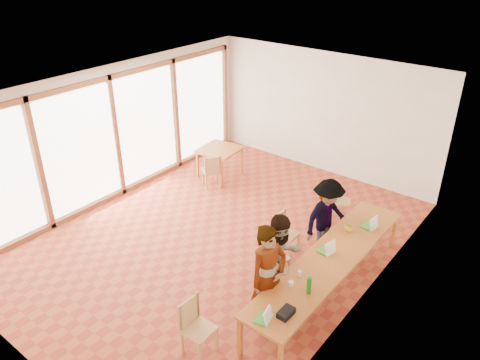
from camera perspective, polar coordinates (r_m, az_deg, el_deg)
name	(u,v)px	position (r m, az deg, el deg)	size (l,w,h in m)	color
ground	(219,238)	(9.44, -2.59, -7.02)	(8.00, 8.00, 0.00)	#A74928
wall_back	(324,113)	(11.74, 10.17, 8.00)	(6.00, 0.10, 3.00)	white
wall_front	(10,282)	(6.69, -26.24, -11.11)	(6.00, 0.10, 3.00)	white
wall_right	(368,226)	(7.31, 15.39, -5.43)	(0.10, 8.00, 3.00)	white
window_wall	(115,133)	(10.70, -14.96, 5.51)	(0.10, 8.00, 3.00)	white
ceiling	(215,91)	(8.11, -3.05, 10.79)	(6.00, 8.00, 0.04)	white
communal_table	(330,260)	(7.83, 10.95, -9.52)	(0.80, 4.00, 0.75)	#C6752C
side_table	(220,152)	(11.48, -2.51, 3.48)	(0.90, 0.90, 0.75)	#C6752C
chair_near	(194,320)	(6.94, -5.69, -16.66)	(0.41, 0.41, 0.47)	tan
chair_mid	(271,250)	(8.19, 3.80, -8.56)	(0.47, 0.47, 0.47)	tan
chair_far	(283,228)	(8.87, 5.28, -5.83)	(0.39, 0.39, 0.43)	tan
chair_empty	(338,196)	(10.07, 11.83, -1.96)	(0.48, 0.48, 0.42)	tan
chair_spare	(212,168)	(10.99, -3.41, 1.45)	(0.55, 0.55, 0.45)	tan
person_near	(268,278)	(7.09, 3.44, -11.79)	(0.64, 0.42, 1.75)	gray
person_mid	(281,259)	(7.56, 5.02, -9.63)	(0.78, 0.61, 1.61)	gray
person_far	(327,218)	(8.77, 10.53, -4.52)	(0.99, 0.57, 1.54)	gray
laptop_near	(265,317)	(6.58, 3.06, -16.33)	(0.25, 0.27, 0.20)	green
laptop_mid	(328,249)	(7.87, 10.67, -8.30)	(0.26, 0.29, 0.22)	green
laptop_far	(371,225)	(8.66, 15.70, -5.27)	(0.25, 0.29, 0.22)	green
yellow_mug	(349,228)	(8.48, 13.10, -5.76)	(0.14, 0.14, 0.11)	gold
green_bottle	(309,285)	(6.99, 8.41, -12.60)	(0.07, 0.07, 0.28)	#136C1E
clear_glass	(300,273)	(7.33, 7.30, -11.24)	(0.07, 0.07, 0.09)	silver
condiment_cup	(291,283)	(7.16, 6.21, -12.40)	(0.08, 0.08, 0.06)	white
pink_phone	(328,250)	(7.95, 10.69, -8.36)	(0.05, 0.10, 0.01)	#D83D7E
black_pouch	(286,313)	(6.68, 5.63, -15.81)	(0.16, 0.26, 0.09)	black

